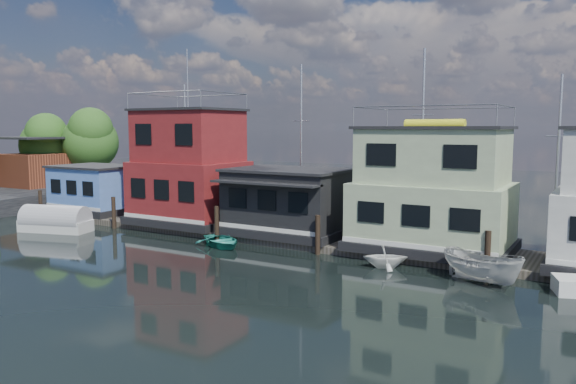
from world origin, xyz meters
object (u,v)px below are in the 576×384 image
Objects in this scene: dinghy_teal at (222,241)px; houseboat_green at (432,192)px; houseboat_red at (189,169)px; houseboat_blue at (96,189)px; dinghy_white at (385,257)px; tarp_runabout at (55,221)px; houseboat_dark at (289,201)px; motorboat at (482,267)px.

houseboat_green is at bearing -41.62° from dinghy_teal.
dinghy_teal is (5.68, -3.86, -3.74)m from houseboat_red.
houseboat_green is 12.38m from dinghy_teal.
houseboat_green reaches higher than houseboat_blue.
tarp_runabout is (-22.70, -2.00, 0.13)m from dinghy_white.
houseboat_red reaches higher than houseboat_dark.
dinghy_white is at bearing -8.30° from houseboat_blue.
houseboat_green is at bearing -2.76° from tarp_runabout.
dinghy_white is at bearing -25.25° from houseboat_dark.
dinghy_white is (-4.79, 0.53, -0.20)m from motorboat.
dinghy_teal is at bearing 63.94° from dinghy_white.
houseboat_dark is 8.80m from dinghy_white.
dinghy_white is (25.28, -3.69, -1.63)m from houseboat_blue.
houseboat_dark is at bearing -179.88° from houseboat_green.
dinghy_teal is (-11.32, -3.86, -3.19)m from houseboat_green.
dinghy_white is 22.79m from tarp_runabout.
houseboat_green reaches higher than dinghy_teal.
houseboat_dark is at bearing -1.59° from dinghy_teal.
houseboat_red reaches higher than dinghy_white.
houseboat_red is 1.41× the size of houseboat_green.
houseboat_red is at bearing 23.28° from tarp_runabout.
dinghy_white is (15.78, -3.69, -3.52)m from houseboat_red.
houseboat_red is 3.43× the size of dinghy_teal.
dinghy_white is at bearing 105.83° from motorboat.
houseboat_dark reaches higher than houseboat_blue.
dinghy_white is at bearing -13.16° from houseboat_red.
houseboat_red is 1.60× the size of houseboat_dark.
houseboat_dark is (17.50, -0.02, 0.21)m from houseboat_blue.
houseboat_red reaches higher than dinghy_teal.
houseboat_red is at bearing 100.56° from motorboat.
houseboat_dark is 13.35m from motorboat.
houseboat_blue reaches higher than tarp_runabout.
houseboat_green reaches higher than tarp_runabout.
houseboat_dark reaches higher than tarp_runabout.
dinghy_teal is at bearing -14.25° from houseboat_blue.
houseboat_red is 9.58m from tarp_runabout.
houseboat_green is at bearing 62.38° from motorboat.
dinghy_white is (-1.22, -3.69, -2.97)m from houseboat_green.
houseboat_blue is at bearing -180.00° from houseboat_green.
houseboat_dark is 1.47× the size of tarp_runabout.
houseboat_green reaches higher than motorboat.
houseboat_dark is at bearing 4.67° from tarp_runabout.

